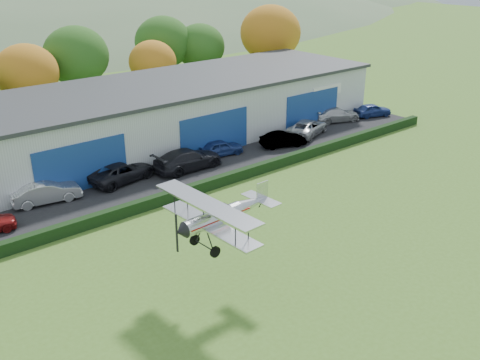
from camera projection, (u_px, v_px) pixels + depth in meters
ground at (393, 286)px, 28.42m from camera, size 300.00×300.00×0.00m
apron at (203, 162)px, 45.08m from camera, size 48.00×9.00×0.05m
hedge at (240, 175)px, 41.52m from camera, size 46.00×0.60×0.80m
hangar at (175, 110)px, 50.18m from camera, size 40.60×12.60×5.30m
tree_belt at (72, 63)px, 55.57m from camera, size 75.70×13.22×10.12m
car_1 at (46, 192)px, 37.52m from camera, size 4.89×2.37×1.54m
car_2 at (122, 172)px, 41.03m from camera, size 5.62×3.31×1.47m
car_3 at (188, 159)px, 43.21m from camera, size 5.79×2.37×1.68m
car_4 at (221, 148)px, 46.26m from camera, size 4.15×2.30×1.34m
car_5 at (283, 139)px, 48.30m from camera, size 4.30×2.71×1.34m
car_6 at (308, 127)px, 51.38m from camera, size 5.79×4.09×1.47m
car_7 at (336, 114)px, 55.41m from camera, size 5.47×3.58×1.47m
car_8 at (372, 110)px, 57.13m from camera, size 4.34×2.83×1.37m
biplane at (221, 214)px, 26.34m from camera, size 5.87×6.71×2.52m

